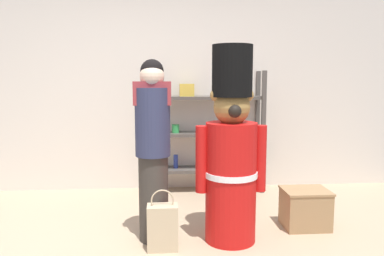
{
  "coord_description": "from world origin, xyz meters",
  "views": [
    {
      "loc": [
        0.05,
        -2.71,
        1.41
      ],
      "look_at": [
        0.29,
        0.48,
        1.0
      ],
      "focal_mm": 35.35,
      "sensor_mm": 36.0,
      "label": 1
    }
  ],
  "objects_px": {
    "teddy_bear_guard": "(231,155)",
    "display_crate": "(305,208)",
    "shopping_bag": "(163,227)",
    "person_shopper": "(153,146)",
    "merchandise_shelf": "(209,131)"
  },
  "relations": [
    {
      "from": "teddy_bear_guard",
      "to": "display_crate",
      "type": "bearing_deg",
      "value": 17.19
    },
    {
      "from": "display_crate",
      "to": "shopping_bag",
      "type": "bearing_deg",
      "value": -164.5
    },
    {
      "from": "teddy_bear_guard",
      "to": "person_shopper",
      "type": "bearing_deg",
      "value": 174.46
    },
    {
      "from": "shopping_bag",
      "to": "teddy_bear_guard",
      "type": "bearing_deg",
      "value": 13.27
    },
    {
      "from": "teddy_bear_guard",
      "to": "merchandise_shelf",
      "type": "bearing_deg",
      "value": 90.07
    },
    {
      "from": "merchandise_shelf",
      "to": "display_crate",
      "type": "xyz_separation_m",
      "value": [
        0.77,
        -1.29,
        -0.58
      ]
    },
    {
      "from": "teddy_bear_guard",
      "to": "shopping_bag",
      "type": "height_order",
      "value": "teddy_bear_guard"
    },
    {
      "from": "person_shopper",
      "to": "display_crate",
      "type": "bearing_deg",
      "value": 6.84
    },
    {
      "from": "merchandise_shelf",
      "to": "shopping_bag",
      "type": "xyz_separation_m",
      "value": [
        -0.59,
        -1.67,
        -0.57
      ]
    },
    {
      "from": "shopping_bag",
      "to": "display_crate",
      "type": "distance_m",
      "value": 1.41
    },
    {
      "from": "merchandise_shelf",
      "to": "person_shopper",
      "type": "height_order",
      "value": "person_shopper"
    },
    {
      "from": "merchandise_shelf",
      "to": "teddy_bear_guard",
      "type": "distance_m",
      "value": 1.53
    },
    {
      "from": "shopping_bag",
      "to": "merchandise_shelf",
      "type": "bearing_deg",
      "value": 70.48
    },
    {
      "from": "person_shopper",
      "to": "shopping_bag",
      "type": "height_order",
      "value": "person_shopper"
    },
    {
      "from": "merchandise_shelf",
      "to": "display_crate",
      "type": "relative_size",
      "value": 3.53
    }
  ]
}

